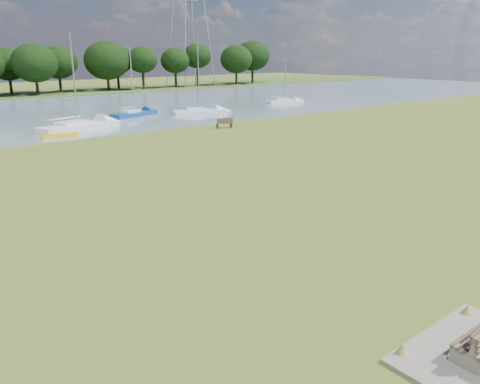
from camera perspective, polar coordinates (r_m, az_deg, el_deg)
ground at (r=22.12m, az=-7.00°, el=-2.61°), size 220.00×220.00×0.00m
riverbank_bench at (r=46.74m, az=-1.90°, el=8.40°), size 1.73×0.99×1.02m
kayak at (r=44.43m, az=-21.11°, el=6.46°), size 3.15×0.87×0.31m
sailboat_0 at (r=56.44m, az=-12.87°, el=9.44°), size 6.15×3.32×7.71m
sailboat_1 at (r=70.11m, az=5.40°, el=11.08°), size 5.47×2.71×6.90m
sailboat_2 at (r=57.89m, az=-5.07°, el=9.93°), size 6.52×3.65×9.11m
sailboat_4 at (r=48.20m, az=-19.18°, el=7.80°), size 8.32×4.40×9.06m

